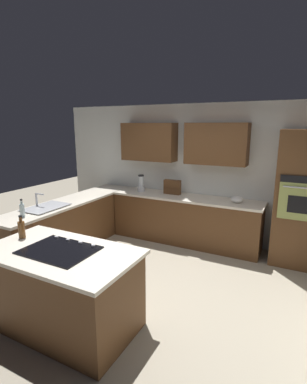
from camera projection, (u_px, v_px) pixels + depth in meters
name	position (u px, v px, depth m)	size (l,w,h in m)	color
ground_plane	(146.00, 285.00, 4.08)	(14.00, 14.00, 0.00)	#9E937F
wall_back	(193.00, 165.00, 5.56)	(6.00, 0.44, 2.60)	silver
lower_cabinets_back	(185.00, 220.00, 5.52)	(2.80, 0.60, 0.86)	brown
countertop_back	(185.00, 198.00, 5.42)	(2.84, 0.64, 0.04)	silver
lower_cabinets_side	(73.00, 225.00, 5.27)	(0.60, 2.90, 0.86)	brown
countertop_side	(71.00, 201.00, 5.17)	(0.64, 2.94, 0.04)	silver
island_base	(62.00, 290.00, 3.18)	(1.62, 0.87, 0.86)	brown
island_top	(59.00, 252.00, 3.08)	(1.70, 0.95, 0.04)	silver
wall_oven	(303.00, 200.00, 4.51)	(0.80, 0.66, 2.15)	brown
sink_unit	(46.00, 207.00, 4.67)	(0.46, 0.70, 0.23)	#515456
cooktop	(60.00, 250.00, 3.08)	(0.76, 0.56, 0.03)	black
blender	(141.00, 184.00, 5.81)	(0.15, 0.15, 0.34)	silver
mixing_bowl	(237.00, 199.00, 4.99)	(0.20, 0.20, 0.11)	white
spice_rack	(172.00, 187.00, 5.59)	(0.33, 0.11, 0.28)	brown
dish_soap_bottle	(22.00, 210.00, 4.20)	(0.07, 0.07, 0.27)	silver
oil_bottle	(22.00, 229.00, 3.41)	(0.08, 0.08, 0.28)	brown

